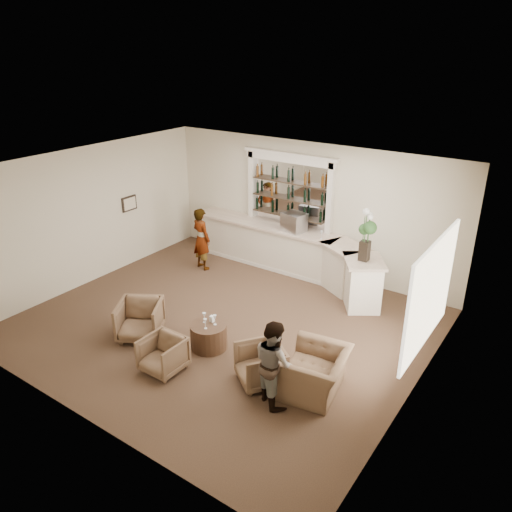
{
  "coord_description": "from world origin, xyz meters",
  "views": [
    {
      "loc": [
        5.74,
        -7.09,
        5.51
      ],
      "look_at": [
        0.22,
        0.9,
        1.31
      ],
      "focal_mm": 35.0,
      "sensor_mm": 36.0,
      "label": 1
    }
  ],
  "objects": [
    {
      "name": "armchair_right",
      "position": [
        1.73,
        -1.15,
        0.35
      ],
      "size": [
        1.07,
        1.08,
        0.71
      ],
      "primitive_type": "imported",
      "rotation": [
        0.0,
        0.0,
        -0.63
      ],
      "color": "brown",
      "rests_on": "ground"
    },
    {
      "name": "armchair_center",
      "position": [
        0.09,
        -1.86,
        0.33
      ],
      "size": [
        0.71,
        0.73,
        0.66
      ],
      "primitive_type": "imported",
      "rotation": [
        0.0,
        0.0,
        -0.0
      ],
      "color": "brown",
      "rests_on": "ground"
    },
    {
      "name": "armchair_left",
      "position": [
        -1.07,
        -1.31,
        0.39
      ],
      "size": [
        1.16,
        1.16,
        0.78
      ],
      "primitive_type": "imported",
      "rotation": [
        0.0,
        0.0,
        0.55
      ],
      "color": "brown",
      "rests_on": "ground"
    },
    {
      "name": "napkin_holder",
      "position": [
        0.28,
        -0.69,
        0.56
      ],
      "size": [
        0.08,
        0.08,
        0.12
      ],
      "primitive_type": "cube",
      "color": "white",
      "rests_on": "cocktail_table"
    },
    {
      "name": "guest",
      "position": [
        2.17,
        -1.43,
        0.75
      ],
      "size": [
        0.92,
        0.86,
        1.5
      ],
      "primitive_type": "imported",
      "rotation": [
        0.0,
        0.0,
        2.6
      ],
      "color": "gray",
      "rests_on": "ground"
    },
    {
      "name": "back_bar_alcove",
      "position": [
        -0.5,
        3.41,
        2.03
      ],
      "size": [
        2.64,
        0.25,
        3.0
      ],
      "color": "white",
      "rests_on": "ground"
    },
    {
      "name": "ground",
      "position": [
        0.0,
        0.0,
        0.0
      ],
      "size": [
        8.0,
        8.0,
        0.0
      ],
      "primitive_type": "plane",
      "color": "brown",
      "rests_on": "ground"
    },
    {
      "name": "wine_glass_bar_left",
      "position": [
        -0.36,
        2.95,
        1.25
      ],
      "size": [
        0.07,
        0.07,
        0.21
      ],
      "primitive_type": null,
      "color": "white",
      "rests_on": "bar_counter"
    },
    {
      "name": "flower_vase",
      "position": [
        2.05,
        2.36,
        1.8
      ],
      "size": [
        0.31,
        0.31,
        1.17
      ],
      "color": "black",
      "rests_on": "bar_counter"
    },
    {
      "name": "wine_glass_tbl_b",
      "position": [
        0.4,
        -0.75,
        0.6
      ],
      "size": [
        0.07,
        0.07,
        0.21
      ],
      "primitive_type": null,
      "color": "white",
      "rests_on": "cocktail_table"
    },
    {
      "name": "espresso_machine",
      "position": [
        -0.12,
        3.05,
        1.38
      ],
      "size": [
        0.62,
        0.55,
        0.47
      ],
      "primitive_type": "cube",
      "rotation": [
        0.0,
        0.0,
        -0.21
      ],
      "color": "#ABABAF",
      "rests_on": "bar_counter"
    },
    {
      "name": "wine_glass_tbl_a",
      "position": [
        0.18,
        -0.8,
        0.6
      ],
      "size": [
        0.07,
        0.07,
        0.21
      ],
      "primitive_type": null,
      "color": "white",
      "rests_on": "cocktail_table"
    },
    {
      "name": "wine_glass_tbl_c",
      "position": [
        0.34,
        -0.96,
        0.6
      ],
      "size": [
        0.07,
        0.07,
        0.21
      ],
      "primitive_type": null,
      "color": "white",
      "rests_on": "cocktail_table"
    },
    {
      "name": "room_shell",
      "position": [
        0.16,
        0.71,
        2.34
      ],
      "size": [
        8.04,
        7.02,
        3.32
      ],
      "color": "beige",
      "rests_on": "ground"
    },
    {
      "name": "cocktail_table",
      "position": [
        0.3,
        -0.83,
        0.25
      ],
      "size": [
        0.71,
        0.71,
        0.5
      ],
      "primitive_type": "cylinder",
      "color": "#43281D",
      "rests_on": "ground"
    },
    {
      "name": "armchair_far",
      "position": [
        2.62,
        -0.83,
        0.38
      ],
      "size": [
        1.19,
        1.31,
        0.76
      ],
      "primitive_type": "imported",
      "rotation": [
        0.0,
        0.0,
        -1.4
      ],
      "color": "brown",
      "rests_on": "ground"
    },
    {
      "name": "wine_glass_bar_right",
      "position": [
        0.7,
        2.95,
        1.25
      ],
      "size": [
        0.07,
        0.07,
        0.21
      ],
      "primitive_type": null,
      "color": "white",
      "rests_on": "bar_counter"
    },
    {
      "name": "bar_counter",
      "position": [
        -0.16,
        3.0,
        0.57
      ],
      "size": [
        5.72,
        1.8,
        1.14
      ],
      "color": "white",
      "rests_on": "ground"
    },
    {
      "name": "sommelier",
      "position": [
        -2.22,
        1.95,
        0.82
      ],
      "size": [
        0.67,
        0.52,
        1.64
      ],
      "primitive_type": "imported",
      "rotation": [
        0.0,
        0.0,
        2.9
      ],
      "color": "gray",
      "rests_on": "ground"
    }
  ]
}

